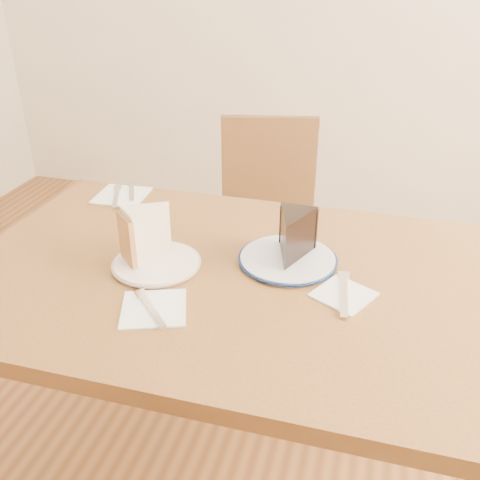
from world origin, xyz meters
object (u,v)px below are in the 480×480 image
carrot_cake (150,234)px  table (224,306)px  chocolate_cake (292,239)px  chair_far (267,226)px  plate_cream (157,263)px  plate_navy (288,259)px

carrot_cake → table: bearing=42.8°
chocolate_cake → chair_far: bearing=-70.1°
plate_cream → plate_navy: (0.29, 0.10, 0.00)m
table → chocolate_cake: bearing=28.7°
carrot_cake → chocolate_cake: carrot_cake is taller
chair_far → carrot_cake: bearing=69.8°
chair_far → plate_cream: bearing=71.5°
table → carrot_cake: 0.24m
plate_navy → carrot_cake: 0.32m
chair_far → carrot_cake: size_ratio=7.48×
chair_far → table: bearing=82.8°
plate_navy → chocolate_cake: bearing=-2.8°
plate_cream → carrot_cake: 0.07m
chair_far → plate_navy: bearing=94.0°
plate_navy → carrot_cake: bearing=-165.8°
chocolate_cake → plate_cream: bearing=21.6°
chair_far → chocolate_cake: (0.21, -0.69, 0.33)m
table → plate_navy: bearing=30.2°
carrot_cake → plate_cream: bearing=-3.4°
plate_cream → chocolate_cake: (0.30, 0.10, 0.05)m
plate_cream → carrot_cake: bearing=134.1°
table → plate_cream: plate_cream is taller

